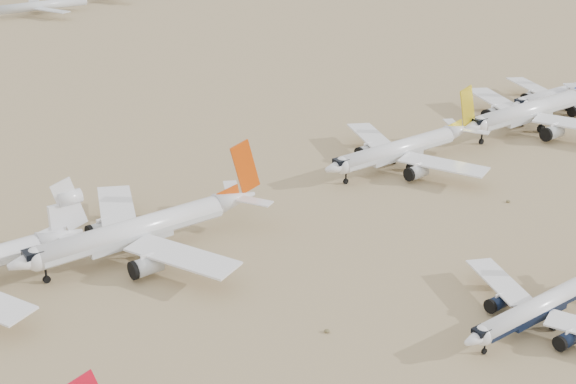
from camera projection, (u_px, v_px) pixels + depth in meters
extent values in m
plane|color=#968057|center=(509.00, 311.00, 143.41)|extent=(7000.00, 7000.00, 0.00)
cylinder|color=white|center=(540.00, 306.00, 137.44)|extent=(29.39, 3.47, 3.47)
cube|color=black|center=(539.00, 308.00, 137.61)|extent=(28.80, 3.53, 0.78)
sphere|color=white|center=(483.00, 335.00, 129.33)|extent=(3.47, 3.47, 3.47)
cube|color=black|center=(481.00, 331.00, 128.66)|extent=(2.43, 2.26, 0.87)
cylinder|color=black|center=(568.00, 339.00, 132.11)|extent=(4.08, 2.50, 2.50)
cube|color=white|center=(500.00, 281.00, 146.49)|extent=(11.35, 17.89, 0.54)
cylinder|color=black|center=(499.00, 302.00, 142.70)|extent=(4.08, 2.50, 2.50)
cylinder|color=black|center=(484.00, 351.00, 131.19)|extent=(1.04, 0.43, 1.04)
cylinder|color=black|center=(553.00, 326.00, 137.63)|extent=(1.46, 0.87, 1.46)
cylinder|color=black|center=(530.00, 314.00, 141.19)|extent=(1.46, 0.87, 1.46)
cylinder|color=white|center=(529.00, 111.00, 232.24)|extent=(42.66, 5.17, 5.17)
cube|color=silver|center=(529.00, 113.00, 232.50)|extent=(41.81, 5.25, 1.16)
sphere|color=white|center=(480.00, 125.00, 220.48)|extent=(5.17, 5.17, 5.17)
cube|color=black|center=(479.00, 120.00, 219.48)|extent=(3.62, 3.36, 1.29)
cylinder|color=silver|center=(553.00, 132.00, 224.49)|extent=(5.93, 3.72, 3.72)
cube|color=white|center=(495.00, 100.00, 245.44)|extent=(16.48, 25.96, 0.80)
cube|color=white|center=(574.00, 87.00, 251.13)|extent=(6.77, 8.85, 0.31)
cylinder|color=silver|center=(494.00, 114.00, 239.96)|extent=(5.93, 3.72, 3.72)
cylinder|color=black|center=(481.00, 141.00, 223.25)|extent=(1.55, 0.65, 1.55)
cylinder|color=black|center=(541.00, 129.00, 232.51)|extent=(2.17, 1.29, 2.17)
cylinder|color=black|center=(521.00, 122.00, 237.81)|extent=(2.17, 1.29, 2.17)
cylinder|color=white|center=(398.00, 149.00, 204.90)|extent=(37.10, 4.51, 4.51)
cube|color=silver|center=(398.00, 151.00, 205.12)|extent=(36.35, 4.58, 1.01)
sphere|color=white|center=(343.00, 165.00, 194.67)|extent=(4.51, 4.51, 4.51)
cube|color=black|center=(341.00, 161.00, 193.80)|extent=(3.16, 2.93, 1.13)
cone|color=white|center=(459.00, 130.00, 217.42)|extent=(9.27, 4.51, 4.51)
cube|color=white|center=(443.00, 165.00, 197.21)|extent=(14.33, 22.58, 0.70)
cube|color=white|center=(476.00, 131.00, 215.05)|extent=(5.89, 7.70, 0.27)
cylinder|color=silver|center=(417.00, 172.00, 198.16)|extent=(5.15, 3.25, 3.25)
cube|color=white|center=(371.00, 136.00, 216.38)|extent=(14.33, 22.58, 0.70)
cube|color=white|center=(452.00, 123.00, 221.33)|extent=(5.89, 7.70, 0.27)
cylinder|color=silver|center=(367.00, 151.00, 211.61)|extent=(5.15, 3.25, 3.25)
cube|color=gold|center=(467.00, 106.00, 216.28)|extent=(7.03, 0.36, 11.58)
cylinder|color=black|center=(346.00, 181.00, 197.08)|extent=(1.35, 0.56, 1.35)
cylinder|color=black|center=(410.00, 167.00, 205.13)|extent=(1.89, 1.13, 1.89)
cylinder|color=black|center=(393.00, 160.00, 209.75)|extent=(1.89, 1.13, 1.89)
cylinder|color=white|center=(133.00, 231.00, 160.80)|extent=(39.72, 4.85, 4.85)
cube|color=silver|center=(134.00, 233.00, 161.05)|extent=(38.93, 4.93, 1.09)
sphere|color=white|center=(37.00, 259.00, 149.85)|extent=(4.85, 4.85, 4.85)
cube|color=black|center=(33.00, 253.00, 148.91)|extent=(3.40, 3.16, 1.21)
cone|color=white|center=(235.00, 199.00, 174.20)|extent=(9.93, 4.85, 4.85)
cube|color=white|center=(182.00, 256.00, 152.56)|extent=(15.34, 24.18, 0.75)
cube|color=white|center=(255.00, 201.00, 171.66)|extent=(6.31, 8.24, 0.29)
cylinder|color=silver|center=(148.00, 266.00, 153.58)|extent=(5.52, 3.50, 3.50)
cube|color=white|center=(117.00, 207.00, 173.11)|extent=(15.34, 24.18, 0.75)
cube|color=white|center=(231.00, 188.00, 178.39)|extent=(6.31, 8.24, 0.29)
cylinder|color=silver|center=(103.00, 230.00, 168.01)|extent=(5.52, 3.50, 3.50)
cube|color=#CD4207|center=(245.00, 167.00, 172.99)|extent=(7.53, 0.39, 12.40)
cylinder|color=black|center=(47.00, 279.00, 152.45)|extent=(1.46, 0.61, 1.46)
cylinder|color=black|center=(150.00, 255.00, 161.04)|extent=(2.04, 1.21, 2.04)
cylinder|color=black|center=(135.00, 242.00, 166.02)|extent=(2.04, 1.21, 2.04)
cone|color=white|center=(60.00, 237.00, 158.71)|extent=(9.16, 4.39, 4.39)
cube|color=white|center=(77.00, 240.00, 156.38)|extent=(5.82, 7.61, 0.26)
cube|color=white|center=(60.00, 225.00, 162.57)|extent=(5.82, 7.61, 0.26)
cube|color=white|center=(69.00, 204.00, 157.59)|extent=(6.95, 0.35, 11.45)
cylinder|color=white|center=(70.00, 198.00, 157.17)|extent=(4.58, 2.84, 2.84)
cylinder|color=white|center=(558.00, 94.00, 251.24)|extent=(35.62, 4.30, 4.30)
cube|color=silver|center=(558.00, 96.00, 251.45)|extent=(34.90, 4.37, 0.97)
sphere|color=white|center=(522.00, 104.00, 241.41)|extent=(4.30, 4.30, 4.30)
cube|color=black|center=(521.00, 101.00, 240.59)|extent=(3.01, 2.80, 1.08)
cube|color=white|center=(530.00, 86.00, 262.25)|extent=(13.76, 21.68, 0.67)
cylinder|color=silver|center=(530.00, 97.00, 257.67)|extent=(4.95, 3.10, 3.10)
cylinder|color=black|center=(523.00, 117.00, 243.72)|extent=(1.29, 0.54, 1.29)
cylinder|color=black|center=(567.00, 108.00, 251.46)|extent=(1.81, 1.08, 1.81)
cylinder|color=black|center=(551.00, 103.00, 255.87)|extent=(1.81, 1.08, 1.81)
cylinder|color=silver|center=(43.00, 5.00, 391.97)|extent=(44.57, 4.40, 4.40)
cube|color=silver|center=(52.00, 10.00, 383.78)|extent=(11.74, 20.52, 0.44)
cube|color=silver|center=(34.00, 3.00, 400.69)|extent=(11.74, 20.52, 0.44)
ellipsoid|color=brown|center=(327.00, 331.00, 137.08)|extent=(0.98, 0.98, 0.54)
ellipsoid|color=brown|center=(508.00, 201.00, 186.97)|extent=(0.98, 0.98, 0.54)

